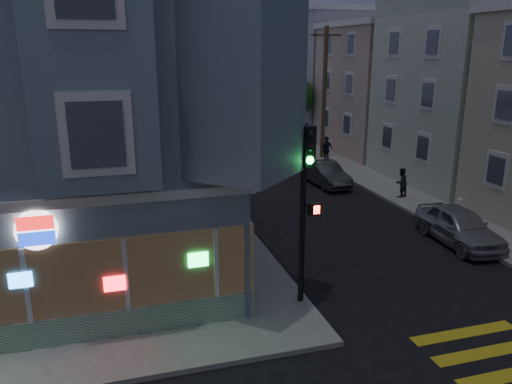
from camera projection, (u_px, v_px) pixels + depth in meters
name	position (u px, v px, depth m)	size (l,w,h in m)	color
sidewalk_ne	(460.00, 152.00, 38.01)	(24.00, 42.00, 0.15)	gray
corner_building	(4.00, 102.00, 17.48)	(14.60, 14.60, 11.40)	slate
row_house_b	(499.00, 89.00, 29.14)	(12.00, 8.60, 10.50)	#A5B59D
row_house_c	(410.00, 90.00, 37.65)	(12.00, 8.60, 9.00)	#BEA793
row_house_d	(355.00, 75.00, 45.75)	(12.00, 8.60, 10.50)	#A8A2B2
utility_pole	(324.00, 92.00, 34.65)	(2.20, 0.30, 9.00)	#4C3826
street_tree_near	(296.00, 97.00, 40.48)	(3.00, 3.00, 5.30)	#4C3826
street_tree_far	(266.00, 89.00, 47.86)	(3.00, 3.00, 5.30)	#4C3826
pedestrian_a	(401.00, 183.00, 26.00)	(0.75, 0.58, 1.54)	black
pedestrian_b	(326.00, 150.00, 33.94)	(1.06, 0.44, 1.80)	black
parked_car_a	(459.00, 226.00, 20.08)	(1.78, 4.42, 1.51)	#989A9F
parked_car_b	(325.00, 174.00, 28.84)	(1.45, 4.17, 1.37)	#333638
parked_car_c	(286.00, 153.00, 34.22)	(2.09, 5.14, 1.49)	#571413
parked_car_d	(284.00, 142.00, 39.54)	(1.93, 4.18, 1.16)	#91959A
traffic_signal	(306.00, 186.00, 14.24)	(0.68, 0.61, 5.46)	black
fire_hydrant	(459.00, 205.00, 23.47)	(0.44, 0.26, 0.77)	silver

